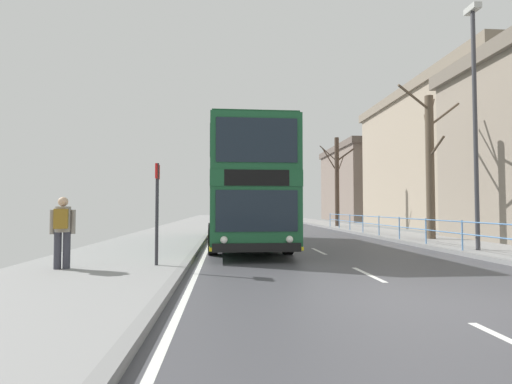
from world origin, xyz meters
TOP-DOWN VIEW (x-y plane):
  - ground at (-0.72, -0.00)m, footprint 15.80×140.00m
  - double_decker_bus_main at (-2.50, 9.61)m, footprint 2.86×10.61m
  - pedestrian_railing_far_kerb at (4.45, 9.51)m, footprint 0.05×25.60m
  - pedestrian_with_backpack at (-6.99, 3.01)m, footprint 0.55×0.58m
  - bus_stop_sign_near at (-4.95, 3.47)m, footprint 0.08×0.44m
  - street_lamp_far_side at (5.08, 6.16)m, footprint 0.28×0.60m
  - bare_tree_far_00 at (5.99, 10.79)m, footprint 3.38×2.65m
  - bare_tree_far_01 at (5.28, 23.27)m, footprint 2.42×1.70m
  - background_building_00 at (15.16, 21.10)m, footprint 11.28×18.47m
  - background_building_02 at (14.96, 39.49)m, footprint 10.86×14.13m

SIDE VIEW (x-z plane):
  - ground at x=-0.72m, z-range -0.06..0.14m
  - pedestrian_railing_far_kerb at x=4.45m, z-range 0.32..1.31m
  - pedestrian_with_backpack at x=-6.99m, z-range 0.28..1.92m
  - bus_stop_sign_near at x=-4.95m, z-range 0.44..2.92m
  - double_decker_bus_main at x=-2.50m, z-range 0.11..4.39m
  - bare_tree_far_00 at x=5.99m, z-range 0.21..7.03m
  - bare_tree_far_01 at x=5.28m, z-range 0.27..7.12m
  - background_building_02 at x=14.96m, z-range 0.03..8.94m
  - street_lamp_far_side at x=5.08m, z-range 0.76..9.02m
  - background_building_00 at x=15.16m, z-range 0.03..10.46m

